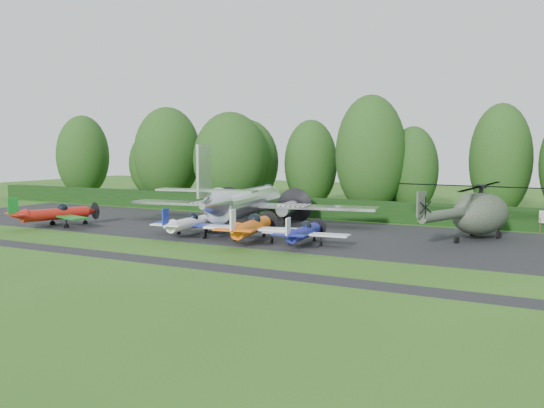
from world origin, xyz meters
The scene contains 21 objects.
ground centered at (0.00, 0.00, 0.00)m, with size 160.00×160.00×0.00m, color #2D5818.
apron centered at (0.00, 10.00, 0.00)m, with size 70.00×18.00×0.01m, color black.
taxiway_verge centered at (0.00, -6.00, 0.00)m, with size 70.00×2.00×0.00m, color black.
hedgerow centered at (0.00, 21.00, 0.00)m, with size 90.00×1.60×2.00m, color black.
transport_plane centered at (-1.08, 12.01, 2.21)m, with size 24.71×18.95×7.92m.
light_plane_red centered at (-15.61, 2.46, 1.26)m, with size 7.87×8.27×3.02m.
light_plane_white centered at (-1.34, 3.76, 1.12)m, with size 7.01×7.37×2.70m.
light_plane_orange centered at (5.01, 3.16, 1.28)m, with size 8.01×8.43×3.08m.
light_plane_blue centered at (9.16, 3.80, 1.07)m, with size 6.69×7.03×2.57m.
helicopter centered at (20.11, 13.81, 2.37)m, with size 13.68×16.02×4.41m.
tree_0 centered at (18.94, 32.37, 6.04)m, with size 6.60×6.60×12.10m.
tree_1 centered at (5.73, 28.14, 6.59)m, with size 7.88×7.88×13.21m.
tree_2 centered at (9.87, 30.65, 4.85)m, with size 5.68×5.68×9.73m.
tree_3 centered at (-39.39, 29.04, 6.00)m, with size 7.68×7.68×12.02m.
tree_4 centered at (-29.89, 33.80, 4.89)m, with size 7.25×7.25×9.81m.
tree_5 centered at (-11.31, 29.42, 5.44)m, with size 8.34×8.34×10.90m.
tree_6 centered at (-15.76, 32.81, 5.15)m, with size 6.71×6.71×10.33m.
tree_9 centered at (-2.86, 30.83, 5.34)m, with size 6.51×6.51×10.71m.
tree_10 centered at (-23.94, 29.54, 6.40)m, with size 9.15×9.15×12.81m.
tree_12 centered at (6.29, 34.19, 4.51)m, with size 5.43×5.43×9.06m.
tree_13 centered at (-11.25, 25.66, 5.81)m, with size 9.08×9.08×11.64m.
Camera 1 is at (28.54, -36.77, 7.53)m, focal length 40.00 mm.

